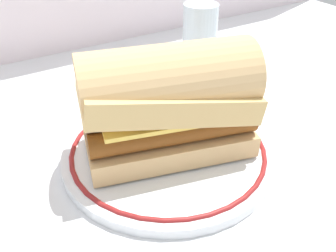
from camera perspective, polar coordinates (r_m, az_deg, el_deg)
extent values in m
plane|color=silver|center=(0.45, -1.72, -6.62)|extent=(1.50, 1.50, 0.00)
cylinder|color=white|center=(0.46, 0.00, -4.03)|extent=(0.26, 0.26, 0.01)
torus|color=maroon|center=(0.46, 0.00, -3.44)|extent=(0.24, 0.24, 0.01)
cube|color=tan|center=(0.45, 0.00, -1.81)|extent=(0.21, 0.15, 0.03)
cylinder|color=brown|center=(0.41, 1.13, -1.01)|extent=(0.19, 0.08, 0.03)
cylinder|color=brown|center=(0.43, 0.00, 1.05)|extent=(0.19, 0.08, 0.03)
cylinder|color=#612C15|center=(0.46, -1.01, 2.91)|extent=(0.19, 0.08, 0.03)
cube|color=#EFC64C|center=(0.42, 0.00, 2.87)|extent=(0.18, 0.13, 0.01)
cube|color=tan|center=(0.42, 0.00, 4.94)|extent=(0.21, 0.15, 0.06)
cylinder|color=tan|center=(0.41, 0.00, 6.78)|extent=(0.21, 0.13, 0.08)
cylinder|color=silver|center=(0.66, 4.88, 13.32)|extent=(0.06, 0.06, 0.12)
cylinder|color=gold|center=(0.68, 4.74, 10.54)|extent=(0.05, 0.05, 0.05)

